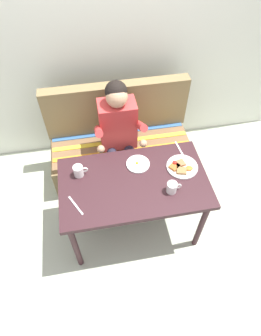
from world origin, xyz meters
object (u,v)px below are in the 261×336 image
Objects in this scene: table at (134,187)px; person at (119,131)px; plate_eggs at (138,164)px; knife at (76,205)px; plate_breakfast at (181,167)px; couch at (120,147)px; fork at (179,148)px; coffee_mug_second at (79,171)px; coffee_mug at (172,187)px.

table is 0.60m from person.
knife is (-0.54, -0.31, -0.01)m from plate_eggs.
couch is at bearing 120.79° from plate_breakfast.
person is at bearing 141.06° from fork.
couch is 7.20× the size of knife.
person reaches higher than coffee_mug_second.
plate_breakfast is 0.84m from coffee_mug_second.
knife is at bearing -121.15° from person.
person is at bearing 102.75° from plate_eggs.
plate_breakfast reaches higher than fork.
coffee_mug_second is (-0.49, -0.02, 0.04)m from plate_eggs.
plate_breakfast is 0.36m from plate_eggs.
coffee_mug_second is 0.89m from fork.
coffee_mug_second is at bearing 157.46° from coffee_mug.
coffee_mug is at bearing -123.81° from plate_breakfast.
coffee_mug_second is (-0.42, 0.15, 0.13)m from table.
plate_eggs is at bearing 2.09° from knife.
plate_breakfast is 1.32× the size of plate_eggs.
coffee_mug_second reaches higher than coffee_mug.
plate_eggs is at bearing 2.25° from coffee_mug_second.
plate_breakfast is at bearing -14.36° from knife.
plate_breakfast is at bearing -15.71° from plate_eggs.
fork is at bearing 16.25° from plate_eggs.
couch is 1.10m from knife.
person is at bearing -99.43° from couch.
couch is at bearing 126.87° from fork.
coffee_mug is at bearing -27.72° from knife.
knife is (-0.93, -0.42, 0.00)m from fork.
knife is (-0.47, -0.91, 0.40)m from couch.
plate_breakfast reaches higher than plate_eggs.
person is 0.79m from coffee_mug.
couch is 7.35× the size of plate_eggs.
table is at bearing -19.24° from coffee_mug_second.
knife is at bearing -162.17° from fork.
knife is (-0.89, -0.21, -0.01)m from plate_breakfast.
plate_breakfast is at bearing -5.35° from coffee_mug_second.
knife is (-0.47, -0.14, 0.08)m from table.
coffee_mug_second is (-0.39, -0.44, 0.04)m from person.
coffee_mug_second is 0.30m from knife.
coffee_mug is (0.30, -0.73, 0.04)m from person.
plate_eggs is (0.10, -0.42, -0.00)m from person.
couch is at bearing 106.77° from coffee_mug.
fork is at bearing 78.00° from plate_breakfast.
plate_eggs is at bearing 123.78° from coffee_mug.
person is 0.68m from plate_breakfast.
person is 10.27× the size of coffee_mug_second.
plate_eggs is at bearing 68.28° from table.
coffee_mug is at bearing -56.22° from plate_eggs.
table is at bearing -155.17° from fork.
coffee_mug is 0.46m from fork.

